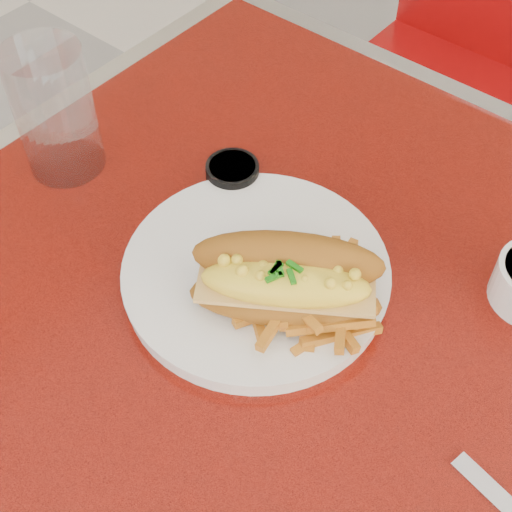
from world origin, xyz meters
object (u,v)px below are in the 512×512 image
Objects in this scene: dinner_plate at (256,273)px; sauce_cup_left at (233,174)px; mac_hoagie at (286,280)px; diner_table at (412,447)px; fork at (326,288)px; water_tumbler at (55,111)px.

dinner_plate is 0.15m from sauce_cup_left.
mac_hoagie reaches higher than dinner_plate.
sauce_cup_left is (-0.32, 0.07, 0.18)m from diner_table.
mac_hoagie is (0.05, -0.01, 0.04)m from dinner_plate.
sauce_cup_left is (-0.11, 0.09, 0.01)m from dinner_plate.
fork is at bearing 19.27° from dinner_plate.
diner_table is at bearing 6.34° from dinner_plate.
water_tumbler reaches higher than diner_table.
sauce_cup_left is at bearing 113.24° from mac_hoagie.
dinner_plate is at bearing -173.66° from diner_table.
diner_table is at bearing 3.29° from water_tumbler.
diner_table is 15.44× the size of sauce_cup_left.
dinner_plate is at bearing -39.73° from sauce_cup_left.
sauce_cup_left reaches higher than fork.
diner_table is 0.56m from water_tumbler.
dinner_plate is 0.30m from water_tumbler.
dinner_plate is 0.08m from fork.
water_tumbler is at bearing -176.71° from diner_table.
diner_table is 3.89× the size of dinner_plate.
dinner_plate is 1.52× the size of mac_hoagie.
fork is 1.64× the size of sauce_cup_left.
diner_table is 0.27m from mac_hoagie.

